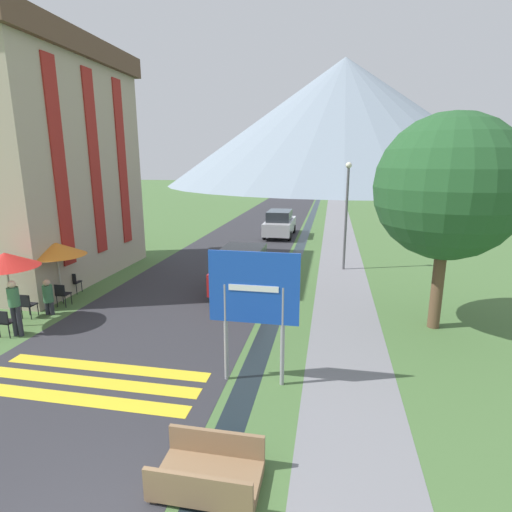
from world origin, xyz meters
TOP-DOWN VIEW (x-y plane):
  - ground_plane at (0.00, 20.00)m, footprint 160.00×160.00m
  - road at (-2.50, 30.00)m, footprint 6.40×60.00m
  - footpath at (3.60, 30.00)m, footprint 2.20×60.00m
  - drainage_channel at (1.20, 30.00)m, footprint 0.60×60.00m
  - crosswalk_marking at (-2.50, 4.08)m, footprint 5.44×1.84m
  - mountain_distant at (4.60, 88.41)m, footprint 75.17×75.17m
  - hotel_building at (-9.39, 12.00)m, footprint 5.51×8.77m
  - road_sign at (1.33, 4.81)m, footprint 2.09×0.11m
  - footbridge at (1.20, 1.59)m, footprint 1.70×1.10m
  - parked_car_near at (-0.40, 11.51)m, footprint 2.00×3.90m
  - parked_car_far at (-0.50, 23.67)m, footprint 1.91×4.57m
  - cafe_chair_nearest at (-6.44, 5.91)m, footprint 0.40×0.40m
  - cafe_chair_far_right at (-6.94, 9.89)m, footprint 0.40×0.40m
  - cafe_chair_middle at (-6.44, 8.50)m, footprint 0.40×0.40m
  - cafe_chair_near_right at (-6.87, 7.31)m, footprint 0.40×0.40m
  - cafe_umbrella_front_red at (-6.80, 6.62)m, footprint 1.95×1.95m
  - cafe_umbrella_middle_orange at (-6.80, 8.96)m, footprint 2.05×2.05m
  - person_standing_terrace at (-6.16, 6.04)m, footprint 0.32×0.32m
  - person_seated_far at (-6.39, 7.73)m, footprint 0.32×0.32m
  - streetlamp at (3.68, 15.63)m, footprint 0.28×0.28m
  - tree_by_path at (6.33, 9.06)m, footprint 4.29×4.29m

SIDE VIEW (x-z plane):
  - ground_plane at x=0.00m, z-range 0.00..0.00m
  - drainage_channel at x=1.20m, z-range 0.00..0.00m
  - road at x=-2.50m, z-range 0.00..0.01m
  - footpath at x=3.60m, z-range 0.00..0.01m
  - crosswalk_marking at x=-2.50m, z-range 0.00..0.01m
  - footbridge at x=1.20m, z-range -0.10..0.55m
  - cafe_chair_nearest at x=-6.44m, z-range 0.09..0.94m
  - cafe_chair_far_right at x=-6.94m, z-range 0.09..0.94m
  - cafe_chair_middle at x=-6.44m, z-range 0.09..0.94m
  - cafe_chair_near_right at x=-6.87m, z-range 0.09..0.94m
  - person_seated_far at x=-6.39m, z-range 0.07..1.32m
  - parked_car_near at x=-0.40m, z-range 0.00..1.82m
  - parked_car_far at x=-0.50m, z-range 0.00..1.82m
  - person_standing_terrace at x=-6.16m, z-range 0.14..1.88m
  - cafe_umbrella_middle_orange at x=-6.80m, z-range 0.89..3.15m
  - road_sign at x=1.33m, z-range 0.52..3.72m
  - cafe_umbrella_front_red at x=-6.80m, z-range 0.98..3.40m
  - streetlamp at x=3.68m, z-range 0.48..5.57m
  - tree_by_path at x=6.33m, z-range 1.11..7.66m
  - hotel_building at x=-9.39m, z-range 0.43..10.47m
  - mountain_distant at x=4.60m, z-range 0.00..26.15m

